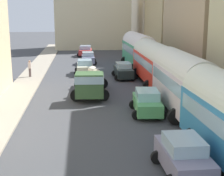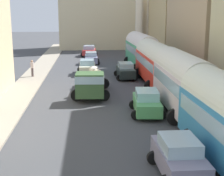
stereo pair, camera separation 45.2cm
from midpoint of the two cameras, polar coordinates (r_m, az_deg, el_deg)
The scene contains 18 objects.
ground_plane at distance 34.00m, azimuth -0.81°, elevation 1.43°, with size 154.00×154.00×0.00m, color #3E3F43.
sidewalk_left at distance 34.37m, azimuth -12.98°, elevation 1.34°, with size 2.50×70.00×0.14m, color gray.
sidewalk_right at distance 35.13m, azimuth 11.08°, elevation 1.68°, with size 2.50×70.00×0.14m, color #B1A2A3.
building_right_2 at distance 38.88m, azimuth 16.16°, elevation 12.05°, with size 5.65×14.96×13.04m.
building_right_3 at distance 52.59m, azimuth 10.31°, elevation 11.08°, with size 5.45×12.58×10.50m.
building_right_4 at distance 66.71m, azimuth 6.85°, elevation 12.32°, with size 4.06×14.90×12.38m.
distant_church at distance 61.44m, azimuth -2.34°, elevation 13.25°, with size 12.98×6.13×20.91m.
parked_bus_1 at distance 23.15m, azimuth 12.24°, elevation 1.34°, with size 3.23×8.19×4.04m.
parked_bus_2 at distance 31.77m, azimuth 7.77°, elevation 4.47°, with size 3.27×9.75×3.92m.
parked_bus_3 at distance 40.54m, azimuth 5.20°, elevation 6.49°, with size 3.43×9.47×4.10m.
cargo_truck_0 at distance 27.14m, azimuth -3.06°, elevation 0.93°, with size 3.18×7.12×2.21m.
car_0 at distance 36.94m, azimuth -3.79°, elevation 3.55°, with size 2.29×3.64×1.56m.
car_1 at distance 43.81m, azimuth -3.21°, elevation 5.03°, with size 2.19×3.66×1.55m.
car_2 at distance 51.54m, azimuth -3.59°, elevation 6.22°, with size 2.55×3.91×1.57m.
car_3 at distance 14.74m, azimuth 11.99°, elevation -11.18°, with size 2.28×3.70×1.64m.
car_4 at distance 22.70m, azimuth 6.39°, elevation -2.39°, with size 2.37×4.00×1.63m.
car_5 at distance 34.47m, azimuth 2.64°, elevation 2.93°, with size 2.19×4.03×1.60m.
pedestrian_3 at distance 35.59m, azimuth -12.81°, elevation 3.32°, with size 0.41×0.41×1.81m.
Camera 2 is at (-1.61, -6.29, 6.77)m, focal length 54.80 mm.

